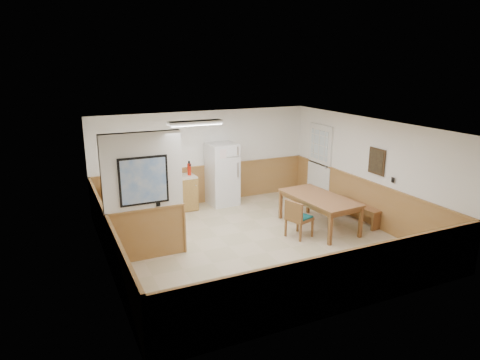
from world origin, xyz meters
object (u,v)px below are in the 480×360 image
dining_bench (356,208)px  soap_bottle (121,178)px  fire_extinguisher (189,169)px  refrigerator (222,174)px  dining_chair (297,216)px  dining_table (319,200)px

dining_bench → soap_bottle: soap_bottle is taller
fire_extinguisher → soap_bottle: 1.72m
refrigerator → dining_bench: (2.43, -2.54, -0.50)m
dining_chair → fire_extinguisher: 3.26m
refrigerator → soap_bottle: 2.63m
refrigerator → dining_chair: 2.90m
dining_table → soap_bottle: soap_bottle is taller
refrigerator → fire_extinguisher: size_ratio=4.41×
refrigerator → dining_bench: size_ratio=1.13×
dining_table → dining_chair: 0.86m
dining_bench → fire_extinguisher: bearing=137.0°
soap_bottle → fire_extinguisher: bearing=-0.7°
soap_bottle → dining_table: bearing=-32.7°
dining_table → fire_extinguisher: 3.43m
dining_bench → soap_bottle: size_ratio=6.73×
fire_extinguisher → soap_bottle: fire_extinguisher is taller
soap_bottle → dining_bench: bearing=-27.1°
fire_extinguisher → soap_bottle: (-1.72, 0.02, -0.06)m
dining_chair → fire_extinguisher: (-1.49, 2.85, 0.57)m
fire_extinguisher → dining_table: bearing=-32.3°
dining_chair → fire_extinguisher: size_ratio=2.25×
dining_chair → fire_extinguisher: bearing=99.1°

